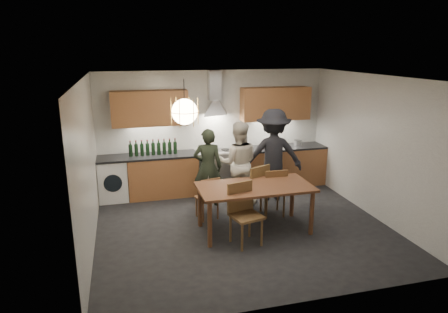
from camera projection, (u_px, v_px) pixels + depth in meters
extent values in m
plane|color=black|center=(243.00, 227.00, 7.04)|extent=(5.00, 5.00, 0.00)
cube|color=white|center=(213.00, 130.00, 8.80)|extent=(5.00, 0.02, 2.60)
cube|color=white|center=(302.00, 205.00, 4.60)|extent=(5.00, 0.02, 2.60)
cube|color=white|center=(88.00, 167.00, 6.09)|extent=(0.02, 4.50, 2.60)
cube|color=white|center=(374.00, 147.00, 7.31)|extent=(0.02, 4.50, 2.60)
cube|color=white|center=(245.00, 77.00, 6.36)|extent=(5.00, 4.50, 0.02)
cube|color=#B97747|center=(163.00, 176.00, 8.46)|extent=(1.45, 0.60, 0.86)
cube|color=#B97747|center=(279.00, 167.00, 9.11)|extent=(2.05, 0.60, 0.86)
cube|color=white|center=(113.00, 180.00, 8.21)|extent=(0.58, 0.58, 0.85)
cube|color=black|center=(148.00, 156.00, 8.27)|extent=(2.05, 0.62, 0.04)
cube|color=black|center=(280.00, 148.00, 8.99)|extent=(2.05, 0.62, 0.04)
cube|color=silver|center=(217.00, 173.00, 8.76)|extent=(0.90, 0.60, 0.80)
cube|color=black|center=(220.00, 178.00, 8.49)|extent=(0.78, 0.02, 0.42)
cube|color=slate|center=(217.00, 154.00, 8.64)|extent=(0.90, 0.60, 0.08)
cube|color=silver|center=(220.00, 154.00, 8.38)|extent=(0.90, 0.08, 0.04)
cube|color=#B87746|center=(150.00, 108.00, 8.15)|extent=(1.55, 0.35, 0.72)
cube|color=#B87746|center=(275.00, 104.00, 8.82)|extent=(1.55, 0.35, 0.72)
cube|color=silver|center=(214.00, 85.00, 8.42)|extent=(0.26, 0.22, 0.62)
cylinder|color=black|center=(184.00, 96.00, 6.08)|extent=(0.01, 0.01, 0.50)
sphere|color=#FFE0A5|center=(185.00, 112.00, 6.15)|extent=(0.40, 0.40, 0.40)
torus|color=gold|center=(185.00, 112.00, 6.15)|extent=(0.43, 0.43, 0.01)
cube|color=brown|center=(255.00, 187.00, 6.71)|extent=(1.92, 0.96, 0.04)
cylinder|color=brown|center=(210.00, 224.00, 6.24)|extent=(0.07, 0.07, 0.77)
cylinder|color=brown|center=(200.00, 206.00, 6.98)|extent=(0.07, 0.07, 0.77)
cylinder|color=brown|center=(312.00, 213.00, 6.67)|extent=(0.07, 0.07, 0.77)
cylinder|color=brown|center=(292.00, 197.00, 7.40)|extent=(0.07, 0.07, 0.77)
cube|color=brown|center=(207.00, 198.00, 7.32)|extent=(0.44, 0.44, 0.03)
cube|color=brown|center=(211.00, 190.00, 7.12)|extent=(0.36, 0.12, 0.40)
cylinder|color=brown|center=(211.00, 204.00, 7.56)|extent=(0.03, 0.03, 0.37)
cylinder|color=brown|center=(218.00, 210.00, 7.31)|extent=(0.03, 0.03, 0.37)
cylinder|color=brown|center=(196.00, 207.00, 7.43)|extent=(0.03, 0.03, 0.37)
cylinder|color=brown|center=(203.00, 213.00, 7.18)|extent=(0.03, 0.03, 0.37)
cube|color=brown|center=(252.00, 190.00, 7.45)|extent=(0.59, 0.59, 0.04)
cube|color=brown|center=(260.00, 179.00, 7.22)|extent=(0.43, 0.22, 0.49)
cylinder|color=brown|center=(253.00, 198.00, 7.76)|extent=(0.04, 0.04, 0.46)
cylinder|color=brown|center=(266.00, 203.00, 7.49)|extent=(0.04, 0.04, 0.46)
cylinder|color=brown|center=(238.00, 202.00, 7.54)|extent=(0.04, 0.04, 0.46)
cylinder|color=brown|center=(251.00, 208.00, 7.27)|extent=(0.04, 0.04, 0.46)
cube|color=brown|center=(273.00, 192.00, 7.46)|extent=(0.43, 0.43, 0.04)
cube|color=brown|center=(277.00, 183.00, 7.21)|extent=(0.42, 0.05, 0.46)
cylinder|color=brown|center=(278.00, 200.00, 7.71)|extent=(0.04, 0.04, 0.43)
cylinder|color=brown|center=(284.00, 206.00, 7.39)|extent=(0.04, 0.04, 0.43)
cylinder|color=brown|center=(261.00, 201.00, 7.64)|extent=(0.04, 0.04, 0.43)
cylinder|color=brown|center=(266.00, 208.00, 7.32)|extent=(0.04, 0.04, 0.43)
cube|color=brown|center=(246.00, 216.00, 6.31)|extent=(0.54, 0.54, 0.04)
cube|color=brown|center=(240.00, 196.00, 6.41)|extent=(0.44, 0.15, 0.49)
cylinder|color=brown|center=(242.00, 238.00, 6.14)|extent=(0.04, 0.04, 0.46)
cylinder|color=brown|center=(231.00, 229.00, 6.45)|extent=(0.04, 0.04, 0.46)
cylinder|color=brown|center=(262.00, 233.00, 6.31)|extent=(0.04, 0.04, 0.46)
cylinder|color=brown|center=(249.00, 224.00, 6.61)|extent=(0.04, 0.04, 0.46)
imported|color=black|center=(208.00, 167.00, 7.86)|extent=(0.63, 0.48, 1.55)
imported|color=beige|center=(238.00, 163.00, 7.96)|extent=(0.95, 0.82, 1.66)
imported|color=black|center=(273.00, 155.00, 8.15)|extent=(1.34, 0.96, 1.88)
imported|color=#B6B6BA|center=(267.00, 146.00, 8.89)|extent=(0.29, 0.29, 0.07)
cylinder|color=silver|center=(298.00, 143.00, 9.09)|extent=(0.20, 0.20, 0.12)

